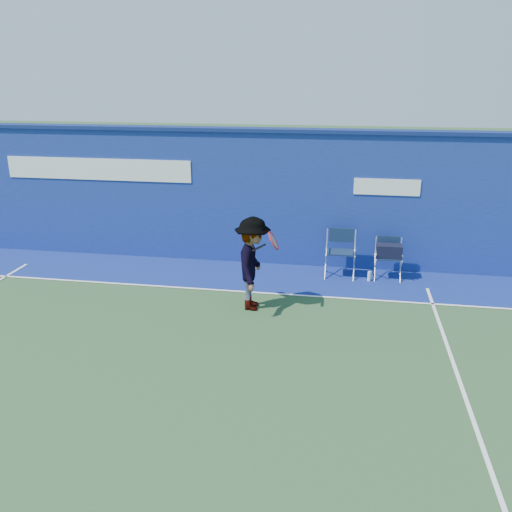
% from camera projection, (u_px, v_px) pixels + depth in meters
% --- Properties ---
extents(ground, '(80.00, 80.00, 0.00)m').
position_uv_depth(ground, '(152.00, 370.00, 8.14)').
color(ground, '#2C4C28').
rests_on(ground, ground).
extents(stadium_wall, '(24.00, 0.50, 3.08)m').
position_uv_depth(stadium_wall, '(225.00, 195.00, 12.49)').
color(stadium_wall, navy).
rests_on(stadium_wall, ground).
extents(out_of_bounds_strip, '(24.00, 1.80, 0.01)m').
position_uv_depth(out_of_bounds_strip, '(216.00, 274.00, 11.97)').
color(out_of_bounds_strip, navy).
rests_on(out_of_bounds_strip, ground).
extents(court_lines, '(24.00, 12.00, 0.01)m').
position_uv_depth(court_lines, '(165.00, 350.00, 8.70)').
color(court_lines, white).
rests_on(court_lines, out_of_bounds_strip).
extents(directors_chair_left, '(0.61, 0.55, 1.02)m').
position_uv_depth(directors_chair_left, '(340.00, 262.00, 11.78)').
color(directors_chair_left, silver).
rests_on(directors_chair_left, ground).
extents(directors_chair_right, '(0.53, 0.48, 0.89)m').
position_uv_depth(directors_chair_right, '(388.00, 262.00, 11.62)').
color(directors_chair_right, silver).
rests_on(directors_chair_right, ground).
extents(water_bottle, '(0.07, 0.07, 0.21)m').
position_uv_depth(water_bottle, '(369.00, 276.00, 11.56)').
color(water_bottle, white).
rests_on(water_bottle, ground).
extents(tennis_player, '(0.87, 1.17, 1.76)m').
position_uv_depth(tennis_player, '(253.00, 264.00, 10.00)').
color(tennis_player, '#EA4738').
rests_on(tennis_player, ground).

